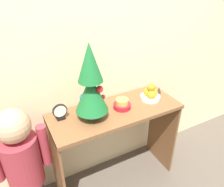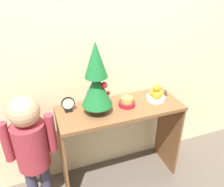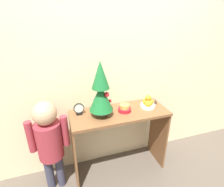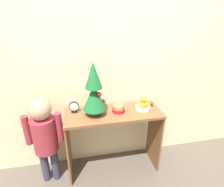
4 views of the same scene
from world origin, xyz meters
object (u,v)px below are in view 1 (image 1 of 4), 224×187
at_px(singing_bowl, 122,104).
at_px(child_figure, 22,159).
at_px(mini_tree, 91,84).
at_px(figurine, 159,90).
at_px(fruit_bowl, 151,94).
at_px(desk_clock, 60,112).

height_order(singing_bowl, child_figure, child_figure).
bearing_deg(mini_tree, figurine, 5.24).
bearing_deg(fruit_bowl, desk_clock, 174.33).
relative_size(fruit_bowl, child_figure, 0.16).
bearing_deg(child_figure, singing_bowl, 2.32).
bearing_deg(singing_bowl, fruit_bowl, 1.27).
distance_m(mini_tree, singing_bowl, 0.37).
distance_m(fruit_bowl, child_figure, 1.13).
bearing_deg(figurine, mini_tree, -174.76).
xyz_separation_m(singing_bowl, figurine, (0.42, 0.05, -0.00)).
bearing_deg(desk_clock, mini_tree, -22.73).
relative_size(mini_tree, desk_clock, 4.52).
xyz_separation_m(mini_tree, child_figure, (-0.55, -0.02, -0.44)).
xyz_separation_m(fruit_bowl, figurine, (0.13, 0.05, -0.02)).
bearing_deg(mini_tree, singing_bowl, 1.89).
bearing_deg(fruit_bowl, mini_tree, -178.44).
relative_size(mini_tree, fruit_bowl, 3.45).
bearing_deg(desk_clock, fruit_bowl, -5.67).
height_order(fruit_bowl, child_figure, child_figure).
relative_size(singing_bowl, desk_clock, 1.09).
height_order(desk_clock, child_figure, child_figure).
height_order(fruit_bowl, desk_clock, fruit_bowl).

